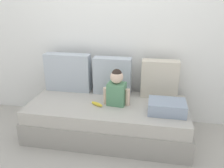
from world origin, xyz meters
TOP-DOWN VIEW (x-y plane):
  - ground_plane at (0.00, 0.00)m, footprint 12.00×12.00m
  - back_wall at (0.00, 0.55)m, footprint 5.12×0.10m
  - couch at (0.00, 0.00)m, footprint 1.92×0.84m
  - throw_pillow_left at (-0.59, 0.32)m, footprint 0.60×0.16m
  - throw_pillow_center at (0.00, 0.32)m, footprint 0.48×0.16m
  - throw_pillow_right at (0.59, 0.32)m, footprint 0.45×0.16m
  - toddler at (0.11, -0.00)m, footprint 0.31×0.18m
  - banana at (-0.11, -0.08)m, footprint 0.17×0.12m
  - folded_blanket at (0.68, -0.10)m, footprint 0.40×0.28m

SIDE VIEW (x-z plane):
  - ground_plane at x=0.00m, z-range 0.00..0.00m
  - couch at x=0.00m, z-range 0.00..0.42m
  - banana at x=-0.11m, z-range 0.43..0.47m
  - folded_blanket at x=0.68m, z-range 0.43..0.56m
  - toddler at x=0.11m, z-range 0.41..0.84m
  - throw_pillow_right at x=0.59m, z-range 0.43..0.89m
  - throw_pillow_center at x=0.00m, z-range 0.43..0.90m
  - throw_pillow_left at x=-0.59m, z-range 0.43..0.92m
  - back_wall at x=0.00m, z-range 0.00..2.22m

